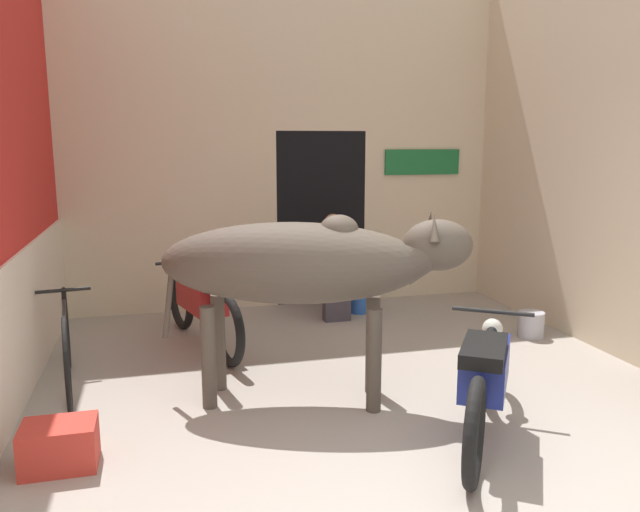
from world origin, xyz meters
name	(u,v)px	position (x,y,z in m)	size (l,w,h in m)	color
ground_plane	(444,496)	(0.00, 0.00, 0.00)	(30.00, 30.00, 0.00)	#9E9389
wall_back_with_doorway	(294,162)	(0.13, 4.55, 1.71)	(5.09, 0.93, 4.02)	beige
wall_right_with_door	(610,140)	(2.63, 2.12, 1.98)	(0.22, 4.32, 4.02)	beige
cow	(306,265)	(-0.44, 1.49, 1.06)	(2.35, 1.21, 1.47)	#4C4238
motorcycle_near	(485,376)	(0.56, 0.59, 0.43)	(1.13, 1.63, 0.76)	black
motorcycle_far	(202,302)	(-1.12, 3.00, 0.44)	(0.73, 1.90, 0.77)	black
bicycle	(67,343)	(-2.25, 2.22, 0.37)	(0.44, 1.69, 0.73)	black
shopkeeper_seated	(334,264)	(0.38, 3.61, 0.62)	(0.42, 0.33, 1.17)	#3D3842
plastic_stool	(359,292)	(0.72, 3.75, 0.25)	(0.32, 0.32, 0.46)	#2856B2
crate	(59,445)	(-2.14, 0.89, 0.14)	(0.44, 0.32, 0.28)	red
bucket	(531,324)	(2.13, 2.44, 0.13)	(0.26, 0.26, 0.26)	#A8A8B2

